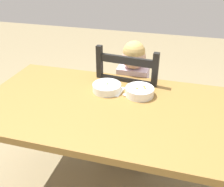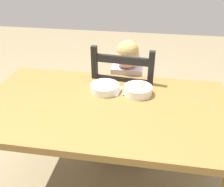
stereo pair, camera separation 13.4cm
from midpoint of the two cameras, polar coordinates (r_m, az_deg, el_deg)
The scene contains 7 objects.
dining_table at distance 1.50m, azimuth 0.63°, elevation -5.71°, with size 1.44×0.81×0.72m.
dining_chair at distance 1.95m, azimuth 6.16°, elevation -2.62°, with size 0.46×0.46×0.95m.
child_figure at distance 1.86m, azimuth 6.57°, elevation 1.85°, with size 0.32×0.31×0.95m.
bowl_of_peas at distance 1.57m, azimuth 1.27°, elevation 1.36°, with size 0.18×0.18×0.05m.
bowl_of_carrots at distance 1.53m, azimuth 8.75°, elevation 0.45°, with size 0.17×0.17×0.05m.
spoon at distance 1.54m, azimuth 6.48°, elevation -0.34°, with size 0.14×0.06×0.01m.
paper_napkin at distance 1.58m, azimuth 2.31°, elevation 0.69°, with size 0.14×0.13×0.00m, color white.
Camera 1 is at (0.38, -1.17, 1.49)m, focal length 40.48 mm.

